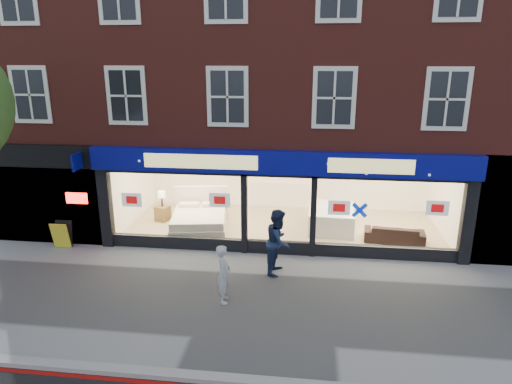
% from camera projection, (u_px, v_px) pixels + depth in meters
% --- Properties ---
extents(ground, '(120.00, 120.00, 0.00)m').
position_uv_depth(ground, '(269.00, 304.00, 11.33)').
color(ground, gray).
rests_on(ground, ground).
extents(kerb_stone, '(60.00, 0.25, 0.12)m').
position_uv_depth(kerb_stone, '(254.00, 382.00, 8.56)').
color(kerb_stone, gray).
rests_on(kerb_stone, ground).
extents(showroom_floor, '(11.00, 4.50, 0.10)m').
position_uv_depth(showroom_floor, '(283.00, 227.00, 16.31)').
color(showroom_floor, tan).
rests_on(showroom_floor, ground).
extents(building, '(19.00, 8.26, 10.30)m').
position_uv_depth(building, '(288.00, 33.00, 16.01)').
color(building, maroon).
rests_on(building, ground).
extents(display_bed, '(2.21, 2.54, 1.29)m').
position_uv_depth(display_bed, '(200.00, 220.00, 15.80)').
color(display_bed, beige).
rests_on(display_bed, showroom_floor).
extents(bedside_table, '(0.57, 0.57, 0.55)m').
position_uv_depth(bedside_table, '(163.00, 213.00, 16.70)').
color(bedside_table, brown).
rests_on(bedside_table, showroom_floor).
extents(mattress_stack, '(1.59, 1.98, 0.76)m').
position_uv_depth(mattress_stack, '(331.00, 218.00, 15.87)').
color(mattress_stack, silver).
rests_on(mattress_stack, showroom_floor).
extents(sofa, '(1.97, 0.95, 0.55)m').
position_uv_depth(sofa, '(394.00, 234.00, 14.81)').
color(sofa, black).
rests_on(sofa, showroom_floor).
extents(a_board, '(0.57, 0.38, 0.87)m').
position_uv_depth(a_board, '(62.00, 235.00, 14.57)').
color(a_board, yellow).
rests_on(a_board, ground).
extents(pedestrian_grey, '(0.42, 0.58, 1.51)m').
position_uv_depth(pedestrian_grey, '(224.00, 274.00, 11.27)').
color(pedestrian_grey, '#A9ADB1').
rests_on(pedestrian_grey, ground).
extents(pedestrian_blue, '(0.85, 1.01, 1.87)m').
position_uv_depth(pedestrian_blue, '(279.00, 241.00, 12.76)').
color(pedestrian_blue, '#172242').
rests_on(pedestrian_blue, ground).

